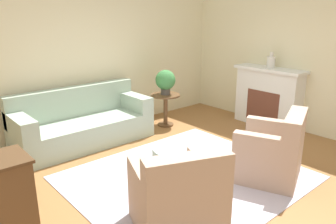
{
  "coord_description": "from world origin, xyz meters",
  "views": [
    {
      "loc": [
        -2.74,
        -2.76,
        2.09
      ],
      "look_at": [
        0.15,
        0.55,
        0.75
      ],
      "focal_mm": 35.0,
      "sensor_mm": 36.0,
      "label": 1
    }
  ],
  "objects_px": {
    "armchair_left": "(178,199)",
    "potted_plant_on_side_table": "(165,81)",
    "vase_mantel_near": "(271,62)",
    "armchair_right": "(273,153)",
    "ottoman_table": "(180,156)",
    "side_table": "(166,104)",
    "couch": "(83,124)"
  },
  "relations": [
    {
      "from": "armchair_left",
      "to": "potted_plant_on_side_table",
      "type": "distance_m",
      "value": 3.24
    },
    {
      "from": "potted_plant_on_side_table",
      "to": "vase_mantel_near",
      "type": "bearing_deg",
      "value": -40.44
    },
    {
      "from": "armchair_right",
      "to": "armchair_left",
      "type": "bearing_deg",
      "value": 180.0
    },
    {
      "from": "ottoman_table",
      "to": "side_table",
      "type": "height_order",
      "value": "side_table"
    },
    {
      "from": "armchair_right",
      "to": "ottoman_table",
      "type": "height_order",
      "value": "armchair_right"
    },
    {
      "from": "armchair_left",
      "to": "side_table",
      "type": "bearing_deg",
      "value": 51.52
    },
    {
      "from": "armchair_left",
      "to": "armchair_right",
      "type": "relative_size",
      "value": 1.0
    },
    {
      "from": "side_table",
      "to": "vase_mantel_near",
      "type": "height_order",
      "value": "vase_mantel_near"
    },
    {
      "from": "couch",
      "to": "armchair_left",
      "type": "height_order",
      "value": "armchair_left"
    },
    {
      "from": "vase_mantel_near",
      "to": "ottoman_table",
      "type": "bearing_deg",
      "value": -171.59
    },
    {
      "from": "armchair_left",
      "to": "vase_mantel_near",
      "type": "height_order",
      "value": "vase_mantel_near"
    },
    {
      "from": "couch",
      "to": "side_table",
      "type": "xyz_separation_m",
      "value": [
        1.61,
        -0.22,
        0.1
      ]
    },
    {
      "from": "armchair_left",
      "to": "armchair_right",
      "type": "xyz_separation_m",
      "value": [
        1.66,
        0.0,
        0.0
      ]
    },
    {
      "from": "armchair_left",
      "to": "vase_mantel_near",
      "type": "distance_m",
      "value": 3.78
    },
    {
      "from": "armchair_left",
      "to": "side_table",
      "type": "distance_m",
      "value": 3.2
    },
    {
      "from": "ottoman_table",
      "to": "side_table",
      "type": "xyz_separation_m",
      "value": [
        1.15,
        1.64,
        0.16
      ]
    },
    {
      "from": "ottoman_table",
      "to": "potted_plant_on_side_table",
      "type": "bearing_deg",
      "value": 54.94
    },
    {
      "from": "couch",
      "to": "armchair_right",
      "type": "height_order",
      "value": "armchair_right"
    },
    {
      "from": "couch",
      "to": "potted_plant_on_side_table",
      "type": "relative_size",
      "value": 4.78
    },
    {
      "from": "side_table",
      "to": "potted_plant_on_side_table",
      "type": "bearing_deg",
      "value": 0.0
    },
    {
      "from": "armchair_left",
      "to": "ottoman_table",
      "type": "distance_m",
      "value": 1.2
    },
    {
      "from": "potted_plant_on_side_table",
      "to": "side_table",
      "type": "bearing_deg",
      "value": 0.0
    },
    {
      "from": "armchair_left",
      "to": "potted_plant_on_side_table",
      "type": "bearing_deg",
      "value": 51.52
    },
    {
      "from": "armchair_left",
      "to": "side_table",
      "type": "xyz_separation_m",
      "value": [
        1.99,
        2.51,
        0.07
      ]
    },
    {
      "from": "vase_mantel_near",
      "to": "potted_plant_on_side_table",
      "type": "xyz_separation_m",
      "value": [
        -1.47,
        1.26,
        -0.35
      ]
    },
    {
      "from": "couch",
      "to": "armchair_right",
      "type": "distance_m",
      "value": 3.01
    },
    {
      "from": "side_table",
      "to": "vase_mantel_near",
      "type": "relative_size",
      "value": 2.16
    },
    {
      "from": "side_table",
      "to": "ottoman_table",
      "type": "bearing_deg",
      "value": -125.06
    },
    {
      "from": "couch",
      "to": "vase_mantel_near",
      "type": "bearing_deg",
      "value": -25.57
    },
    {
      "from": "side_table",
      "to": "potted_plant_on_side_table",
      "type": "height_order",
      "value": "potted_plant_on_side_table"
    },
    {
      "from": "side_table",
      "to": "couch",
      "type": "bearing_deg",
      "value": 172.25
    },
    {
      "from": "ottoman_table",
      "to": "couch",
      "type": "bearing_deg",
      "value": 103.74
    }
  ]
}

